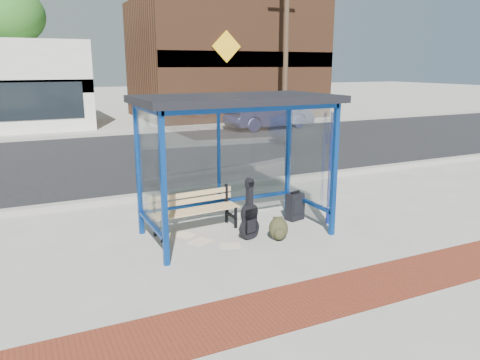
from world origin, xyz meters
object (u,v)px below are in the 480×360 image
guitar_bag (249,218)px  fire_hydrant (308,114)px  suitcase (295,207)px  parked_car (270,114)px  backpack (279,229)px  bench (195,208)px

guitar_bag → fire_hydrant: size_ratio=1.45×
suitcase → parked_car: size_ratio=0.14×
backpack → suitcase: bearing=64.8°
suitcase → parked_car: parked_car is taller
guitar_bag → backpack: guitar_bag is taller
bench → parked_car: bearing=51.0°
backpack → fire_hydrant: fire_hydrant is taller
parked_car → fire_hydrant: bearing=-67.0°
bench → parked_car: size_ratio=0.38×
suitcase → backpack: bearing=-149.4°
bench → suitcase: bench is taller
bench → parked_car: parked_car is taller
fire_hydrant → bench: bearing=-130.3°
bench → suitcase: size_ratio=2.82×
guitar_bag → backpack: (0.43, -0.26, -0.18)m
suitcase → fire_hydrant: size_ratio=0.82×
backpack → fire_hydrant: bearing=75.6°
bench → parked_car: (8.04, 11.67, 0.27)m
suitcase → backpack: (-0.82, -0.79, -0.08)m
bench → fire_hydrant: size_ratio=2.31×
bench → fire_hydrant: bearing=45.3°
bench → fire_hydrant: (11.36, 13.41, -0.05)m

